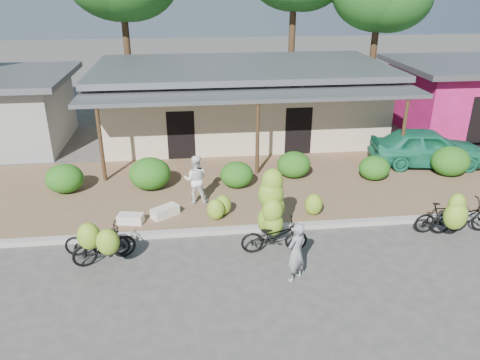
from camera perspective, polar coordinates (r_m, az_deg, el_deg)
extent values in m
plane|color=#454340|center=(12.46, 6.36, -10.55)|extent=(100.00, 100.00, 0.00)
cube|color=brown|center=(16.72, 2.64, -0.81)|extent=(60.00, 6.00, 0.12)
cube|color=#A8A399|center=(14.08, 4.59, -5.77)|extent=(60.00, 0.25, 0.15)
cube|color=#C6B796|center=(21.84, 0.17, 9.26)|extent=(12.00, 6.00, 3.10)
cube|color=slate|center=(21.49, 0.18, 13.59)|extent=(13.00, 7.00, 0.25)
cube|color=black|center=(19.16, 1.24, 5.78)|extent=(1.40, 0.12, 2.20)
cube|color=slate|center=(17.67, 1.76, 10.30)|extent=(13.00, 2.00, 0.15)
cylinder|color=#462D1C|center=(17.31, -16.56, 3.94)|extent=(0.14, 0.14, 2.85)
cylinder|color=#462D1C|center=(17.22, 2.14, 4.83)|extent=(0.14, 0.14, 2.85)
cylinder|color=#462D1C|center=(18.88, 19.26, 5.21)|extent=(0.14, 0.14, 2.85)
cube|color=#CF1F7A|center=(25.33, 24.80, 9.00)|extent=(5.00, 5.00, 3.00)
cube|color=slate|center=(25.03, 25.44, 12.58)|extent=(6.00, 6.00, 0.25)
cylinder|color=#462D1C|center=(26.38, -13.64, 15.89)|extent=(0.36, 0.36, 7.41)
cylinder|color=#462D1C|center=(27.37, 6.35, 16.89)|extent=(0.36, 0.36, 7.65)
cylinder|color=#462D1C|center=(26.75, 15.94, 14.81)|extent=(0.36, 0.36, 6.54)
ellipsoid|color=#155212|center=(17.06, -20.61, 0.17)|extent=(1.28, 1.15, 1.00)
ellipsoid|color=#155212|center=(16.50, -10.93, 0.77)|extent=(1.43, 1.29, 1.12)
ellipsoid|color=#155212|center=(16.38, -0.42, 0.65)|extent=(1.16, 1.05, 0.91)
ellipsoid|color=#155212|center=(17.31, 6.57, 1.88)|extent=(1.24, 1.11, 0.96)
ellipsoid|color=#155212|center=(17.69, 16.06, 1.43)|extent=(1.13, 1.02, 0.88)
ellipsoid|color=#155212|center=(19.01, 24.27, 2.11)|extent=(1.41, 1.27, 1.10)
imported|color=black|center=(13.21, -17.02, -7.04)|extent=(1.78, 0.72, 0.92)
ellipsoid|color=#8AAA2A|center=(12.42, -17.95, -6.53)|extent=(0.58, 0.50, 0.73)
imported|color=black|center=(12.85, -16.23, -7.65)|extent=(1.73, 1.02, 1.00)
ellipsoid|color=#8AAA2A|center=(12.07, -15.82, -7.28)|extent=(0.57, 0.48, 0.71)
imported|color=black|center=(12.83, 4.21, -6.83)|extent=(1.83, 0.66, 0.96)
ellipsoid|color=#8AAA2A|center=(13.19, 3.61, -4.85)|extent=(0.69, 0.58, 0.86)
ellipsoid|color=#8AAA2A|center=(13.02, 4.09, -3.30)|extent=(0.63, 0.53, 0.78)
ellipsoid|color=#8AAA2A|center=(12.83, 3.79, -1.70)|extent=(0.72, 0.61, 0.89)
ellipsoid|color=#8AAA2A|center=(12.68, 3.96, -0.17)|extent=(0.60, 0.51, 0.74)
ellipsoid|color=#8AAA2A|center=(12.87, 4.09, -5.36)|extent=(0.55, 0.47, 0.69)
ellipsoid|color=#8AAA2A|center=(12.67, 3.96, -3.77)|extent=(0.57, 0.49, 0.72)
imported|color=black|center=(14.92, 23.40, -4.23)|extent=(1.64, 0.53, 0.97)
ellipsoid|color=#8AAA2A|center=(14.24, 24.79, -3.97)|extent=(0.66, 0.56, 0.83)
ellipsoid|color=#8AAA2A|center=(14.13, 24.94, -2.62)|extent=(0.48, 0.41, 0.60)
imported|color=black|center=(15.17, 25.47, -4.07)|extent=(1.94, 0.71, 1.01)
ellipsoid|color=#8AAA2A|center=(14.25, -2.97, -3.60)|extent=(0.54, 0.46, 0.67)
ellipsoid|color=#8AAA2A|center=(14.51, -2.13, -3.07)|extent=(0.53, 0.45, 0.66)
ellipsoid|color=#8AAA2A|center=(14.68, 8.96, -2.96)|extent=(0.56, 0.48, 0.70)
cube|color=silver|center=(14.69, -9.13, -3.83)|extent=(0.92, 0.82, 0.30)
cube|color=silver|center=(14.50, -13.19, -4.61)|extent=(0.81, 0.52, 0.28)
imported|color=gray|center=(11.61, 6.85, -8.73)|extent=(0.68, 0.65, 1.57)
imported|color=white|center=(15.20, -5.44, 0.09)|extent=(0.86, 0.71, 1.62)
imported|color=#1A7856|center=(19.64, 21.81, 3.74)|extent=(4.51, 2.35, 1.47)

